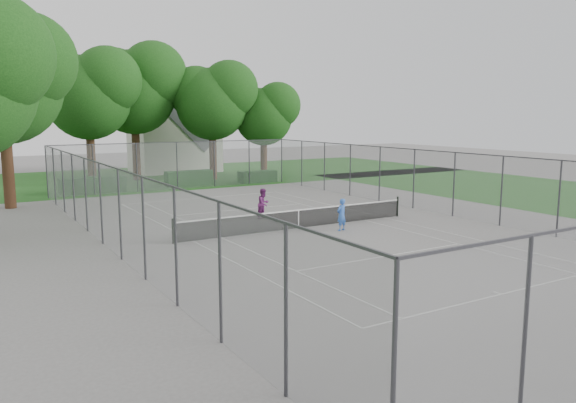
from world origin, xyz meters
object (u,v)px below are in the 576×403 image
tennis_net (299,218)px  woman_player (264,204)px  girl_player (341,215)px  house (174,132)px

tennis_net → woman_player: size_ratio=7.92×
girl_player → house: bearing=-109.0°
tennis_net → girl_player: bearing=-44.4°
girl_player → tennis_net: bearing=-58.1°
girl_player → woman_player: (-1.73, 4.64, 0.04)m
house → girl_player: (-2.92, -31.40, -3.09)m
woman_player → house: bearing=56.5°
tennis_net → house: (4.43, 29.93, 3.36)m
girl_player → woman_player: bearing=-83.3°
tennis_net → girl_player: (1.51, -1.47, 0.26)m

